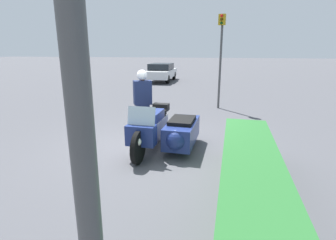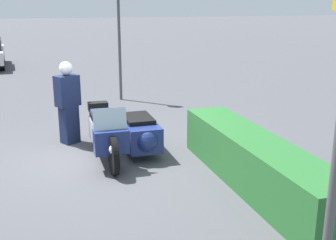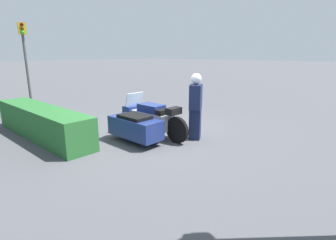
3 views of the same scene
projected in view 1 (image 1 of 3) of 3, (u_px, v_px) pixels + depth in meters
name	position (u px, v px, depth m)	size (l,w,h in m)	color
ground_plane	(150.00, 146.00, 6.59)	(160.00, 160.00, 0.00)	#4C4C51
police_motorcycle	(167.00, 130.00, 6.24)	(2.65, 1.37, 1.18)	black
officer_rider	(143.00, 100.00, 7.41)	(0.50, 0.57, 1.81)	#192347
hedge_bush_curbside	(250.00, 185.00, 3.82)	(4.38, 0.83, 0.85)	#28662D
traffic_light_near	(84.00, 87.00, 0.87)	(0.22, 0.28, 3.35)	#4C4C4C
traffic_light_far	(221.00, 49.00, 10.25)	(0.22, 0.28, 3.65)	#4C4C4C
parked_car_background	(161.00, 72.00, 20.08)	(4.49, 1.94, 1.35)	silver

